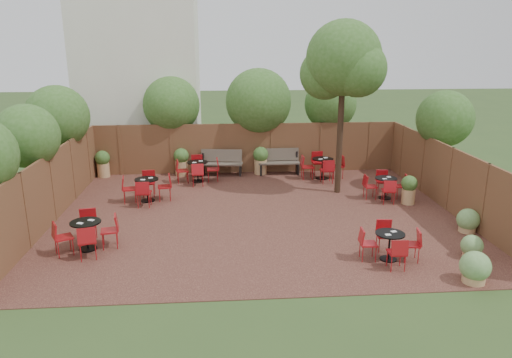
{
  "coord_description": "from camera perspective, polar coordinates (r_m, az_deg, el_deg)",
  "views": [
    {
      "loc": [
        -1.07,
        -13.65,
        5.06
      ],
      "look_at": [
        0.01,
        0.5,
        1.0
      ],
      "focal_mm": 33.4,
      "sensor_mm": 36.0,
      "label": 1
    }
  ],
  "objects": [
    {
      "name": "bistro_tables",
      "position": [
        15.45,
        -0.73,
        -1.36
      ],
      "size": [
        10.43,
        8.75,
        0.92
      ],
      "color": "black",
      "rests_on": "courtyard_paving"
    },
    {
      "name": "neighbour_building",
      "position": [
        21.94,
        -13.7,
        12.76
      ],
      "size": [
        5.0,
        4.0,
        8.0
      ],
      "primitive_type": "cube",
      "color": "silver",
      "rests_on": "ground"
    },
    {
      "name": "courtyard_paving",
      "position": [
        14.59,
        0.12,
        -4.28
      ],
      "size": [
        12.0,
        10.0,
        0.02
      ],
      "primitive_type": "cube",
      "color": "#3B1D18",
      "rests_on": "ground"
    },
    {
      "name": "planters",
      "position": [
        18.16,
        -4.24,
        1.67
      ],
      "size": [
        11.18,
        4.61,
        1.1
      ],
      "color": "tan",
      "rests_on": "courtyard_paving"
    },
    {
      "name": "low_shrubs",
      "position": [
        12.79,
        24.41,
        -7.19
      ],
      "size": [
        1.95,
        3.45,
        0.72
      ],
      "color": "tan",
      "rests_on": "courtyard_paving"
    },
    {
      "name": "courtyard_tree",
      "position": [
        16.21,
        10.4,
        13.39
      ],
      "size": [
        2.66,
        2.56,
        5.81
      ],
      "rotation": [
        0.0,
        0.0,
        0.3
      ],
      "color": "black",
      "rests_on": "courtyard_paving"
    },
    {
      "name": "fence_left",
      "position": [
        15.07,
        -23.28,
        -1.0
      ],
      "size": [
        0.08,
        10.0,
        2.0
      ],
      "primitive_type": "cube",
      "color": "brown",
      "rests_on": "ground"
    },
    {
      "name": "fence_back",
      "position": [
        19.11,
        -1.06,
        3.7
      ],
      "size": [
        12.0,
        0.08,
        2.0
      ],
      "primitive_type": "cube",
      "color": "brown",
      "rests_on": "ground"
    },
    {
      "name": "overhang_foliage",
      "position": [
        17.5,
        -5.12,
        8.04
      ],
      "size": [
        15.23,
        10.35,
        2.65
      ],
      "color": "#335D1E",
      "rests_on": "ground"
    },
    {
      "name": "ground",
      "position": [
        14.59,
        0.12,
        -4.32
      ],
      "size": [
        80.0,
        80.0,
        0.0
      ],
      "primitive_type": "plane",
      "color": "#354F23",
      "rests_on": "ground"
    },
    {
      "name": "park_bench_left",
      "position": [
        18.83,
        -4.13,
        2.02
      ],
      "size": [
        1.68,
        0.73,
        1.0
      ],
      "rotation": [
        0.0,
        0.0,
        -0.13
      ],
      "color": "brown",
      "rests_on": "courtyard_paving"
    },
    {
      "name": "park_bench_right",
      "position": [
        18.97,
        2.74,
        2.16
      ],
      "size": [
        1.65,
        0.57,
        1.01
      ],
      "rotation": [
        0.0,
        0.0,
        0.03
      ],
      "color": "brown",
      "rests_on": "courtyard_paving"
    },
    {
      "name": "fence_right",
      "position": [
        15.9,
        22.22,
        -0.04
      ],
      "size": [
        0.08,
        10.0,
        2.0
      ],
      "primitive_type": "cube",
      "color": "brown",
      "rests_on": "ground"
    }
  ]
}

